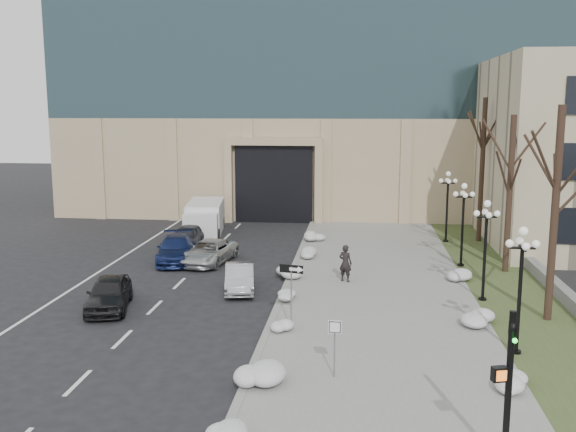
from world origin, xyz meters
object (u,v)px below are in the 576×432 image
Objects in this scene: box_truck at (205,218)px; lamppost_b at (486,237)px; car_a at (109,293)px; car_c at (176,249)px; keep_sign at (335,337)px; lamppost_a at (521,273)px; car_d at (209,252)px; lamppost_c at (463,213)px; lamppost_d at (447,197)px; pedestrian at (345,263)px; car_e at (187,236)px; traffic_signal at (507,394)px; car_b at (240,278)px; one_way_sign at (295,277)px.

lamppost_b reaches higher than box_truck.
box_truck is at bearing 76.59° from car_a.
keep_sign is (9.82, -15.47, 0.78)m from car_c.
car_d is at bearing 139.01° from lamppost_a.
box_truck is 1.48× the size of lamppost_b.
lamppost_c is 6.50m from lamppost_d.
lamppost_a reaches higher than pedestrian.
traffic_signal is (14.58, -24.38, 1.36)m from car_e.
lamppost_a is 1.00× the size of lamppost_b.
keep_sign is (-0.09, -11.80, 0.44)m from pedestrian.
pedestrian reaches higher than car_c.
lamppost_b is at bearing -90.00° from lamppost_d.
traffic_signal reaches higher than car_a.
car_c is 1.06× the size of lamppost_c.
car_a is 12.16m from keep_sign.
car_c is at bearing -178.63° from lamppost_c.
lamppost_b is at bearing -13.16° from car_b.
one_way_sign is at bearing -125.86° from lamppost_c.
car_b is 5.98m from car_d.
traffic_signal reaches higher than box_truck.
car_c is 1.06× the size of lamppost_d.
lamppost_c is (6.38, 4.06, 2.00)m from pedestrian.
lamppost_a reaches higher than car_d.
lamppost_c is at bearing 16.25° from car_a.
car_a is at bearing -96.21° from car_d.
car_b is at bearing 20.73° from car_a.
keep_sign is at bearing -124.66° from lamppost_b.
one_way_sign is (8.50, -14.93, 1.56)m from car_e.
car_b is 17.67m from traffic_signal.
keep_sign is (1.74, -4.49, -0.74)m from one_way_sign.
traffic_signal is (14.51, -28.99, 1.01)m from box_truck.
pedestrian is 0.92× the size of keep_sign.
lamppost_b reaches higher than one_way_sign.
lamppost_c is (16.64, -8.17, 2.03)m from box_truck.
car_b is 11.20m from keep_sign.
car_d is 23.62m from traffic_signal.
box_truck is (0.10, 17.58, 0.31)m from car_a.
car_c reaches higher than car_a.
car_d is 1.00× the size of lamppost_d.
keep_sign is at bearing 113.00° from pedestrian.
car_d is (-2.77, 5.30, 0.01)m from car_b.
car_d is at bearing 157.53° from lamppost_b.
car_b is 0.83× the size of car_d.
lamppost_c reaches higher than pedestrian.
car_b is 10.80m from car_e.
box_truck reaches higher than car_c.
car_b is 0.96× the size of car_e.
pedestrian is 7.83m from lamppost_c.
box_truck is 27.00m from lamppost_a.
lamppost_d is (8.22, 17.87, 0.82)m from one_way_sign.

